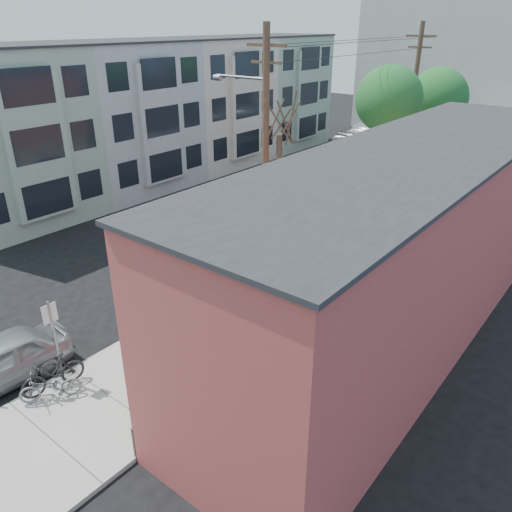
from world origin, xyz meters
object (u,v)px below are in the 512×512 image
Objects in this scene: patron_green at (222,328)px; car_3 at (326,200)px; parking_meter_near at (169,298)px; car_2 at (259,235)px; parking_meter_far at (307,225)px; car_1 at (178,273)px; sign_post at (54,334)px; utility_pole_near at (264,151)px; tree_leafy_mid at (389,100)px; patio_chair_b at (167,405)px; bus at (378,142)px; patio_chair_a at (223,367)px; parked_bike_a at (53,374)px; tree_bare at (278,204)px; patron_grey at (144,401)px; parked_bike_b at (50,387)px; car_4 at (370,177)px; tree_leafy_far at (437,98)px; cyclist at (155,344)px.

patron_green reaches higher than car_3.
parking_meter_near is 0.65× the size of patron_green.
car_2 is at bearing 101.35° from parking_meter_near.
parking_meter_far is 10.09m from patron_green.
car_1 is (-1.45, 1.82, -0.20)m from parking_meter_near.
utility_pole_near is (0.04, 10.02, 3.58)m from sign_post.
car_3 reaches higher than car_2.
utility_pole_near is at bearing -92.23° from tree_leafy_mid.
patio_chair_b is 30.65m from bus.
parked_bike_a is (-3.62, -3.52, 0.13)m from patio_chair_a.
bus is (-7.45, 26.32, 0.45)m from patron_green.
patron_grey is (2.94, -10.03, -2.21)m from tree_bare.
parking_meter_far is at bearing 76.33° from car_1.
parking_meter_far reaches higher than patio_chair_a.
patron_green is 5.38m from parked_bike_b.
bus is (-5.01, 19.97, -1.55)m from tree_bare.
parking_meter_near is 0.26× the size of car_4.
parked_bike_b is 0.36× the size of car_4.
parking_meter_far is 0.17× the size of tree_leafy_far.
parking_meter_near is 9.23m from parking_meter_far.
bus is (-3.01, 24.10, 0.76)m from car_1.
patron_grey reaches higher than parked_bike_b.
cyclist is at bearing -72.21° from car_2.
patio_chair_a is (3.36, -24.86, -4.97)m from tree_leafy_far.
patron_green is (-0.82, 3.18, 0.51)m from patio_chair_b.
sign_post is 1.47× the size of parked_bike_a.
car_2 reaches higher than parking_meter_near.
bus reaches higher than car_1.
patio_chair_b is 0.51× the size of parked_bike_b.
tree_leafy_far is at bearing 81.74° from car_2.
tree_leafy_far is (0.41, 17.98, 0.15)m from utility_pole_near.
utility_pole_near is (0.14, -3.74, 4.43)m from parking_meter_far.
car_1 is (-2.06, 7.01, 0.18)m from parked_bike_b.
cyclist is at bearing -80.86° from bus.
tree_bare is at bearing 110.79° from patio_chair_a.
utility_pole_near is 1.70× the size of tree_bare.
tree_bare reaches higher than car_3.
parked_bike_b is at bearing -83.26° from parking_meter_near.
tree_leafy_far reaches higher than tree_bare.
car_1 is at bearing 128.57° from parking_meter_near.
car_4 is at bearing 127.10° from parked_bike_b.
parked_bike_b is at bearing -78.77° from car_3.
bus is (-5.01, 9.92, -4.73)m from tree_leafy_mid.
parking_meter_near is 5.37m from patron_grey.
parking_meter_near reaches higher than parked_bike_a.
parked_bike_b is at bearing -32.74° from parked_bike_a.
parked_bike_b is (0.06, -28.68, -4.96)m from tree_leafy_far.
parking_meter_near and parking_meter_far have the same top height.
sign_post is 2.26× the size of parking_meter_far.
patio_chair_b is 0.18× the size of car_2.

